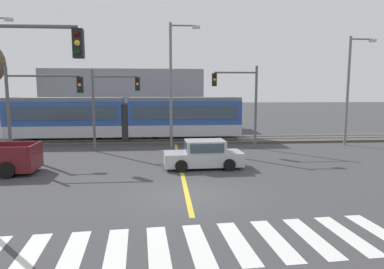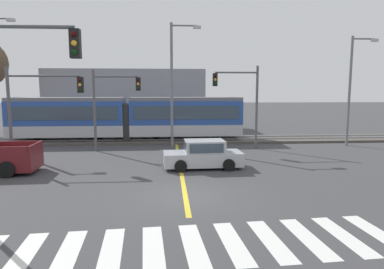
% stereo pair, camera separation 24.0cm
% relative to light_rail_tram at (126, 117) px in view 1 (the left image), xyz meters
% --- Properties ---
extents(ground_plane, '(200.00, 200.00, 0.00)m').
position_rel_light_rail_tram_xyz_m(ground_plane, '(3.92, -14.84, -2.05)').
color(ground_plane, '#3D3D3F').
extents(track_bed, '(120.00, 4.00, 0.18)m').
position_rel_light_rail_tram_xyz_m(track_bed, '(3.92, 0.01, -1.96)').
color(track_bed, '#4C4742').
rests_on(track_bed, ground).
extents(rail_near, '(120.00, 0.08, 0.10)m').
position_rel_light_rail_tram_xyz_m(rail_near, '(3.92, -0.71, -1.82)').
color(rail_near, '#939399').
rests_on(rail_near, track_bed).
extents(rail_far, '(120.00, 0.08, 0.10)m').
position_rel_light_rail_tram_xyz_m(rail_far, '(3.92, 0.73, -1.82)').
color(rail_far, '#939399').
rests_on(rail_far, track_bed).
extents(light_rail_tram, '(18.50, 2.64, 3.43)m').
position_rel_light_rail_tram_xyz_m(light_rail_tram, '(0.00, 0.00, 0.00)').
color(light_rail_tram, '#B7BAC1').
rests_on(light_rail_tram, track_bed).
extents(crosswalk_stripe_1, '(0.75, 2.83, 0.01)m').
position_rel_light_rail_tram_xyz_m(crosswalk_stripe_1, '(-0.47, -19.53, -2.04)').
color(crosswalk_stripe_1, silver).
rests_on(crosswalk_stripe_1, ground).
extents(crosswalk_stripe_2, '(0.75, 2.83, 0.01)m').
position_rel_light_rail_tram_xyz_m(crosswalk_stripe_2, '(0.63, -19.46, -2.04)').
color(crosswalk_stripe_2, silver).
rests_on(crosswalk_stripe_2, ground).
extents(crosswalk_stripe_3, '(0.75, 2.83, 0.01)m').
position_rel_light_rail_tram_xyz_m(crosswalk_stripe_3, '(1.72, -19.38, -2.04)').
color(crosswalk_stripe_3, silver).
rests_on(crosswalk_stripe_3, ground).
extents(crosswalk_stripe_4, '(0.75, 2.83, 0.01)m').
position_rel_light_rail_tram_xyz_m(crosswalk_stripe_4, '(2.82, -19.31, -2.04)').
color(crosswalk_stripe_4, silver).
rests_on(crosswalk_stripe_4, ground).
extents(crosswalk_stripe_5, '(0.75, 2.83, 0.01)m').
position_rel_light_rail_tram_xyz_m(crosswalk_stripe_5, '(3.92, -19.23, -2.04)').
color(crosswalk_stripe_5, silver).
rests_on(crosswalk_stripe_5, ground).
extents(crosswalk_stripe_6, '(0.75, 2.83, 0.01)m').
position_rel_light_rail_tram_xyz_m(crosswalk_stripe_6, '(5.02, -19.16, -2.04)').
color(crosswalk_stripe_6, silver).
rests_on(crosswalk_stripe_6, ground).
extents(crosswalk_stripe_7, '(0.75, 2.83, 0.01)m').
position_rel_light_rail_tram_xyz_m(crosswalk_stripe_7, '(6.11, -19.08, -2.04)').
color(crosswalk_stripe_7, silver).
rests_on(crosswalk_stripe_7, ground).
extents(crosswalk_stripe_8, '(0.75, 2.83, 0.01)m').
position_rel_light_rail_tram_xyz_m(crosswalk_stripe_8, '(7.21, -19.01, -2.04)').
color(crosswalk_stripe_8, silver).
rests_on(crosswalk_stripe_8, ground).
extents(crosswalk_stripe_9, '(0.75, 2.83, 0.01)m').
position_rel_light_rail_tram_xyz_m(crosswalk_stripe_9, '(8.31, -18.93, -2.04)').
color(crosswalk_stripe_9, silver).
rests_on(crosswalk_stripe_9, ground).
extents(crosswalk_stripe_10, '(0.75, 2.83, 0.01)m').
position_rel_light_rail_tram_xyz_m(crosswalk_stripe_10, '(9.41, -18.86, -2.04)').
color(crosswalk_stripe_10, silver).
rests_on(crosswalk_stripe_10, ground).
extents(lane_centre_line, '(0.20, 15.24, 0.01)m').
position_rel_light_rail_tram_xyz_m(lane_centre_line, '(3.92, -9.61, -2.05)').
color(lane_centre_line, gold).
rests_on(lane_centre_line, ground).
extents(sedan_crossing, '(4.26, 2.04, 1.52)m').
position_rel_light_rail_tram_xyz_m(sedan_crossing, '(5.14, -9.97, -1.35)').
color(sedan_crossing, '#B7BABF').
rests_on(sedan_crossing, ground).
extents(traffic_light_mid_left, '(4.25, 0.38, 5.51)m').
position_rel_light_rail_tram_xyz_m(traffic_light_mid_left, '(-4.16, -8.08, 1.60)').
color(traffic_light_mid_left, '#515459').
rests_on(traffic_light_mid_left, ground).
extents(traffic_light_near_left, '(3.75, 0.38, 6.51)m').
position_rel_light_rail_tram_xyz_m(traffic_light_near_left, '(-1.92, -16.88, 2.26)').
color(traffic_light_near_left, '#515459').
rests_on(traffic_light_near_left, ground).
extents(traffic_light_far_right, '(3.25, 0.38, 5.88)m').
position_rel_light_rail_tram_xyz_m(traffic_light_far_right, '(8.49, -4.14, 1.80)').
color(traffic_light_far_right, '#515459').
rests_on(traffic_light_far_right, ground).
extents(traffic_light_far_left, '(3.25, 0.38, 5.58)m').
position_rel_light_rail_tram_xyz_m(traffic_light_far_left, '(-0.62, -4.30, 1.60)').
color(traffic_light_far_left, '#515459').
rests_on(traffic_light_far_left, ground).
extents(street_lamp_centre, '(2.21, 0.28, 8.97)m').
position_rel_light_rail_tram_xyz_m(street_lamp_centre, '(3.76, -2.87, 3.02)').
color(street_lamp_centre, slate).
rests_on(street_lamp_centre, ground).
extents(street_lamp_east, '(2.04, 0.28, 8.15)m').
position_rel_light_rail_tram_xyz_m(street_lamp_east, '(17.07, -3.16, 2.58)').
color(street_lamp_east, slate).
rests_on(street_lamp_east, ground).
extents(building_backdrop_far, '(16.88, 6.00, 6.37)m').
position_rel_light_rail_tram_xyz_m(building_backdrop_far, '(-1.21, 10.75, 1.13)').
color(building_backdrop_far, gray).
rests_on(building_backdrop_far, ground).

